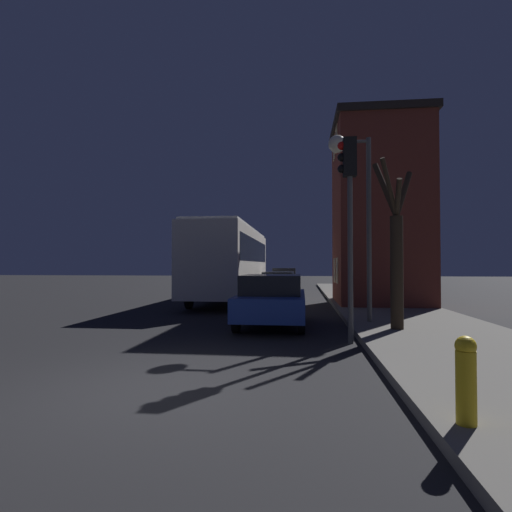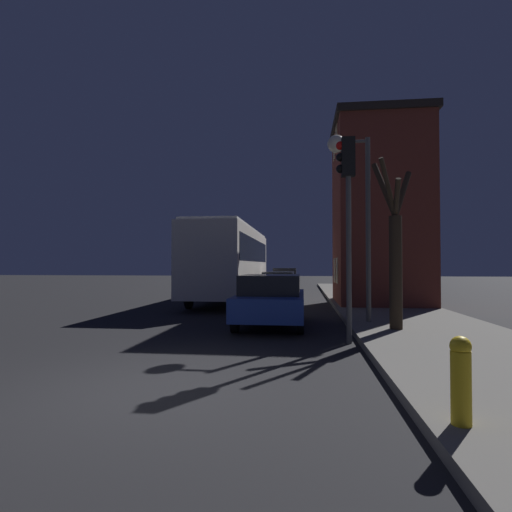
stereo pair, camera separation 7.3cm
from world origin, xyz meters
TOP-DOWN VIEW (x-y plane):
  - ground_plane at (0.00, 0.00)m, footprint 120.00×120.00m
  - brick_building at (5.53, 12.36)m, footprint 3.93×4.57m
  - streetlamp at (3.60, 6.36)m, footprint 1.23×0.52m
  - traffic_light at (3.25, 3.83)m, footprint 0.43×0.24m
  - bare_tree at (4.58, 5.09)m, footprint 1.17×1.52m
  - bus at (-1.31, 14.14)m, footprint 2.45×11.19m
  - car_near_lane at (1.30, 6.31)m, footprint 1.90×4.33m
  - car_mid_lane at (0.99, 15.18)m, footprint 1.71×4.67m
  - car_far_lane at (0.97, 22.97)m, footprint 1.79×4.54m
  - fire_hydrant at (3.84, -1.17)m, footprint 0.21×0.21m

SIDE VIEW (x-z plane):
  - ground_plane at x=0.00m, z-range 0.00..0.00m
  - fire_hydrant at x=3.84m, z-range 0.18..1.09m
  - car_mid_lane at x=0.99m, z-range 0.04..1.49m
  - car_near_lane at x=1.30m, z-range 0.04..1.54m
  - car_far_lane at x=0.97m, z-range 0.04..1.62m
  - bus at x=-1.31m, z-range 0.34..3.93m
  - bare_tree at x=4.58m, z-range -0.04..4.38m
  - traffic_light at x=3.25m, z-range 1.01..5.75m
  - brick_building at x=5.53m, z-range 0.18..8.11m
  - streetlamp at x=3.60m, z-range 1.58..7.04m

